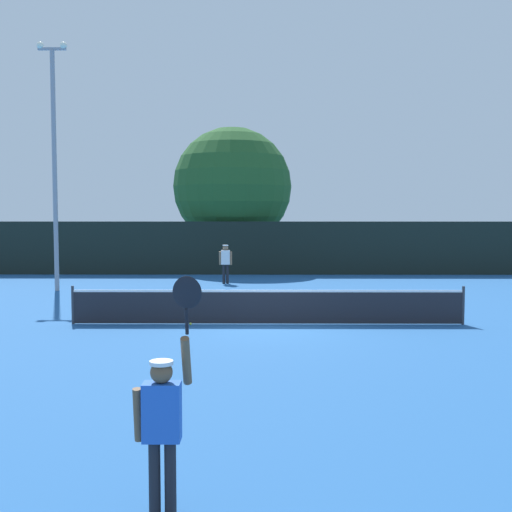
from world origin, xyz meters
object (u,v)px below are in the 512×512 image
tennis_ball (190,324)px  player_receiving (226,260)px  player_serving (163,414)px  large_tree (232,187)px  parked_car_mid (367,250)px  light_pole (54,153)px  parked_car_near (287,250)px

tennis_ball → player_receiving: bearing=87.7°
player_serving → large_tree: size_ratio=0.32×
player_serving → parked_car_mid: bearing=77.0°
tennis_ball → light_pole: size_ratio=0.01×
player_receiving → large_tree: 8.13m
large_tree → parked_car_near: bearing=54.2°
player_serving → light_pole: bearing=110.8°
tennis_ball → large_tree: (0.39, 17.58, 4.50)m
parked_car_near → light_pole: bearing=-116.6°
player_serving → player_receiving: 21.27m
player_receiving → parked_car_mid: size_ratio=0.39×
player_receiving → tennis_ball: 10.29m
player_serving → tennis_ball: 11.12m
player_serving → tennis_ball: (-0.95, 11.03, -1.04)m
light_pole → parked_car_mid: 21.38m
tennis_ball → parked_car_near: bearing=80.7°
tennis_ball → parked_car_mid: (8.65, 22.38, 0.74)m
light_pole → player_serving: bearing=-69.2°
player_receiving → light_pole: bearing=21.0°
parked_car_mid → large_tree: bearing=-155.1°
player_serving → parked_car_mid: player_serving is taller
large_tree → parked_car_mid: (8.26, 4.80, -3.76)m
player_receiving → parked_car_mid: 14.68m
parked_car_near → tennis_ball: bearing=-91.6°
player_serving → player_receiving: player_serving is taller
large_tree → player_receiving: bearing=-89.8°
parked_car_mid → tennis_ball: bearing=-116.4°
player_serving → parked_car_near: (2.68, 33.10, -0.29)m
parked_car_near → player_receiving: bearing=-97.5°
player_serving → tennis_ball: size_ratio=36.16×
tennis_ball → parked_car_mid: parked_car_mid is taller
player_receiving → parked_car_near: player_receiving is taller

